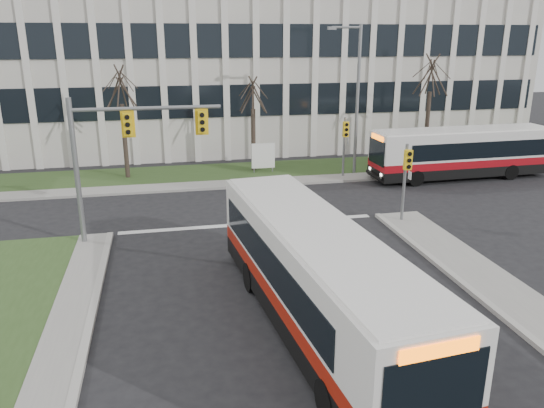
{
  "coord_description": "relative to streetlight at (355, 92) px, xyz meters",
  "views": [
    {
      "loc": [
        -3.78,
        -15.13,
        8.52
      ],
      "look_at": [
        0.43,
        4.92,
        2.0
      ],
      "focal_mm": 35.0,
      "sensor_mm": 36.0,
      "label": 1
    }
  ],
  "objects": [
    {
      "name": "mast_arm_signal",
      "position": [
        -13.65,
        -9.04,
        -0.94
      ],
      "size": [
        6.11,
        0.38,
        6.2
      ],
      "color": "slate",
      "rests_on": "ground"
    },
    {
      "name": "tree_mid",
      "position": [
        -6.03,
        2.0,
        -0.31
      ],
      "size": [
        1.8,
        1.8,
        6.82
      ],
      "color": "#42352B",
      "rests_on": "ground"
    },
    {
      "name": "office_building",
      "position": [
        -3.03,
        13.8,
        0.81
      ],
      "size": [
        40.0,
        16.0,
        12.0
      ],
      "primitive_type": "cube",
      "color": "beige",
      "rests_on": "ground"
    },
    {
      "name": "tree_right",
      "position": [
        5.97,
        1.8,
        0.71
      ],
      "size": [
        1.8,
        1.8,
        8.25
      ],
      "color": "#42352B",
      "rests_on": "ground"
    },
    {
      "name": "bus_cross",
      "position": [
        6.33,
        -2.2,
        -3.68
      ],
      "size": [
        11.43,
        2.78,
        3.03
      ],
      "primitive_type": null,
      "rotation": [
        0.0,
        0.0,
        -1.54
      ],
      "color": "silver",
      "rests_on": "ground"
    },
    {
      "name": "signal_pole_far",
      "position": [
        -0.83,
        -0.8,
        -2.69
      ],
      "size": [
        0.34,
        0.39,
        3.8
      ],
      "color": "slate",
      "rests_on": "ground"
    },
    {
      "name": "signal_pole_near",
      "position": [
        -0.83,
        -9.3,
        -2.69
      ],
      "size": [
        0.34,
        0.39,
        3.8
      ],
      "color": "slate",
      "rests_on": "ground"
    },
    {
      "name": "directory_sign",
      "position": [
        -5.53,
        1.3,
        -4.02
      ],
      "size": [
        1.5,
        0.12,
        2.0
      ],
      "color": "slate",
      "rests_on": "ground"
    },
    {
      "name": "ground",
      "position": [
        -8.03,
        -16.2,
        -5.19
      ],
      "size": [
        120.0,
        120.0,
        0.0
      ],
      "primitive_type": "plane",
      "color": "black",
      "rests_on": "ground"
    },
    {
      "name": "sidewalk_cross",
      "position": [
        -3.03,
        -1.0,
        -5.12
      ],
      "size": [
        44.0,
        1.6,
        0.14
      ],
      "primitive_type": "cube",
      "color": "#9E9B93",
      "rests_on": "ground"
    },
    {
      "name": "bus_main",
      "position": [
        -7.61,
        -17.62,
        -3.58
      ],
      "size": [
        3.77,
        12.29,
        3.22
      ],
      "primitive_type": null,
      "rotation": [
        0.0,
        0.0,
        0.1
      ],
      "color": "silver",
      "rests_on": "ground"
    },
    {
      "name": "streetlight",
      "position": [
        0.0,
        0.0,
        0.0
      ],
      "size": [
        2.15,
        0.25,
        9.2
      ],
      "color": "slate",
      "rests_on": "ground"
    },
    {
      "name": "building_lawn",
      "position": [
        -3.03,
        1.8,
        -5.13
      ],
      "size": [
        44.0,
        5.0,
        0.12
      ],
      "primitive_type": "cube",
      "color": "#324D21",
      "rests_on": "ground"
    },
    {
      "name": "tree_left",
      "position": [
        -14.03,
        1.8,
        0.32
      ],
      "size": [
        1.8,
        1.8,
        7.7
      ],
      "color": "#42352B",
      "rests_on": "ground"
    }
  ]
}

